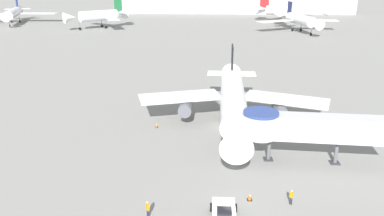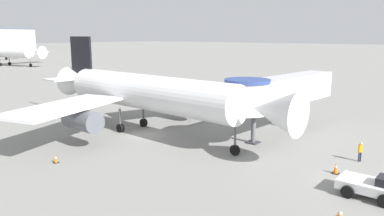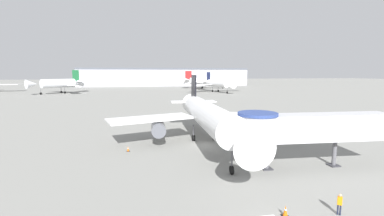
# 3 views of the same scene
# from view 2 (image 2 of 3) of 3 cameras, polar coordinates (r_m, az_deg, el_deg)

# --- Properties ---
(ground_plane) EXTENTS (800.00, 800.00, 0.00)m
(ground_plane) POSITION_cam_2_polar(r_m,az_deg,el_deg) (38.36, -7.26, -4.07)
(ground_plane) COLOR gray
(main_airplane) EXTENTS (28.75, 30.97, 9.79)m
(main_airplane) POSITION_cam_2_polar(r_m,az_deg,el_deg) (38.39, -7.34, 2.26)
(main_airplane) COLOR white
(main_airplane) RESTS_ON ground_plane
(jet_bridge) EXTENTS (16.99, 4.39, 6.11)m
(jet_bridge) POSITION_cam_2_polar(r_m,az_deg,el_deg) (38.08, 12.86, 2.45)
(jet_bridge) COLOR #B7B7BC
(jet_bridge) RESTS_ON ground_plane
(pushback_tug_white) EXTENTS (2.53, 3.82, 1.50)m
(pushback_tug_white) POSITION_cam_2_polar(r_m,az_deg,el_deg) (26.32, 25.82, -10.69)
(pushback_tug_white) COLOR silver
(pushback_tug_white) RESTS_ON ground_plane
(traffic_cone_starboard_wing) EXTENTS (0.36, 0.36, 0.61)m
(traffic_cone_starboard_wing) POSITION_cam_2_polar(r_m,az_deg,el_deg) (46.95, 2.67, -0.83)
(traffic_cone_starboard_wing) COLOR black
(traffic_cone_starboard_wing) RESTS_ON ground_plane
(traffic_cone_port_wing) EXTENTS (0.39, 0.39, 0.66)m
(traffic_cone_port_wing) POSITION_cam_2_polar(r_m,az_deg,el_deg) (31.77, -20.03, -7.31)
(traffic_cone_port_wing) COLOR black
(traffic_cone_port_wing) RESTS_ON ground_plane
(traffic_cone_near_nose) EXTENTS (0.50, 0.50, 0.82)m
(traffic_cone_near_nose) POSITION_cam_2_polar(r_m,az_deg,el_deg) (29.59, 21.05, -8.58)
(traffic_cone_near_nose) COLOR black
(traffic_cone_near_nose) RESTS_ON ground_plane
(ground_crew_marshaller) EXTENTS (0.35, 0.33, 1.60)m
(ground_crew_marshaller) POSITION_cam_2_polar(r_m,az_deg,el_deg) (32.86, 24.26, -5.91)
(ground_crew_marshaller) COLOR #1E2338
(ground_crew_marshaller) RESTS_ON ground_plane
(background_jet_navy_tail) EXTENTS (32.34, 29.16, 10.63)m
(background_jet_navy_tail) POSITION_cam_2_polar(r_m,az_deg,el_deg) (136.27, -26.31, 7.73)
(background_jet_navy_tail) COLOR white
(background_jet_navy_tail) RESTS_ON ground_plane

